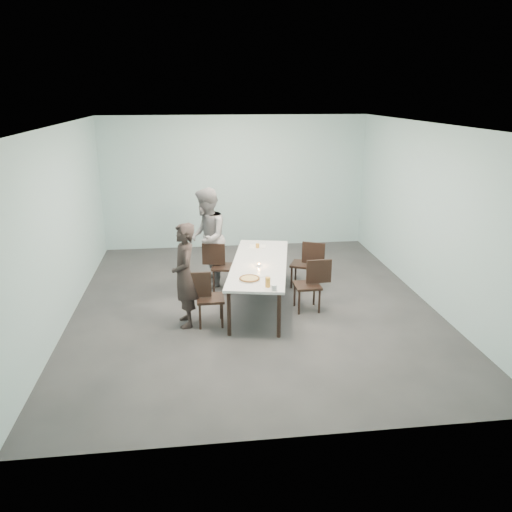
{
  "coord_description": "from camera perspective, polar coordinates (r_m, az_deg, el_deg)",
  "views": [
    {
      "loc": [
        -0.92,
        -7.83,
        3.48
      ],
      "look_at": [
        0.0,
        -0.37,
        1.0
      ],
      "focal_mm": 35.0,
      "sensor_mm": 36.0,
      "label": 1
    }
  ],
  "objects": [
    {
      "name": "chair_near_left",
      "position": [
        7.76,
        -5.85,
        -4.4
      ],
      "size": [
        0.61,
        0.42,
        0.87
      ],
      "rotation": [
        0.0,
        0.0,
        0.01
      ],
      "color": "black",
      "rests_on": "ground"
    },
    {
      "name": "ground",
      "position": [
        8.62,
        -0.31,
        -5.55
      ],
      "size": [
        7.0,
        7.0,
        0.0
      ],
      "primitive_type": "plane",
      "color": "#333335",
      "rests_on": "ground"
    },
    {
      "name": "amber_tumbler",
      "position": [
        9.16,
        0.17,
        1.18
      ],
      "size": [
        0.07,
        0.07,
        0.08
      ],
      "primitive_type": "cylinder",
      "color": "orange",
      "rests_on": "table"
    },
    {
      "name": "beer_glass",
      "position": [
        7.32,
        1.35,
        -3.01
      ],
      "size": [
        0.08,
        0.08,
        0.15
      ],
      "primitive_type": "cylinder",
      "color": "orange",
      "rests_on": "table"
    },
    {
      "name": "tealight",
      "position": [
        8.21,
        0.32,
        -1.02
      ],
      "size": [
        0.06,
        0.06,
        0.05
      ],
      "color": "silver",
      "rests_on": "table"
    },
    {
      "name": "room_shell",
      "position": [
        8.02,
        -0.33,
        7.81
      ],
      "size": [
        6.02,
        7.02,
        3.01
      ],
      "color": "#A7CED2",
      "rests_on": "ground"
    },
    {
      "name": "menu",
      "position": [
        9.25,
        0.17,
        1.11
      ],
      "size": [
        0.34,
        0.27,
        0.01
      ],
      "primitive_type": "cube",
      "rotation": [
        0.0,
        0.0,
        -0.2
      ],
      "color": "silver",
      "rests_on": "table"
    },
    {
      "name": "diner_near",
      "position": [
        7.69,
        -8.15,
        -2.2
      ],
      "size": [
        0.47,
        0.64,
        1.63
      ],
      "primitive_type": "imported",
      "rotation": [
        0.0,
        0.0,
        -1.43
      ],
      "color": "black",
      "rests_on": "ground"
    },
    {
      "name": "pizza",
      "position": [
        7.61,
        -0.75,
        -2.61
      ],
      "size": [
        0.34,
        0.34,
        0.04
      ],
      "color": "white",
      "rests_on": "table"
    },
    {
      "name": "table",
      "position": [
        8.41,
        0.41,
        -1.09
      ],
      "size": [
        1.39,
        2.73,
        0.75
      ],
      "rotation": [
        0.0,
        0.0,
        -0.2
      ],
      "color": "white",
      "rests_on": "ground"
    },
    {
      "name": "chair_far_left",
      "position": [
        9.13,
        -4.17,
        -0.82
      ],
      "size": [
        0.64,
        0.5,
        0.87
      ],
      "rotation": [
        0.0,
        0.0,
        -0.21
      ],
      "color": "black",
      "rests_on": "ground"
    },
    {
      "name": "side_plate",
      "position": [
        7.8,
        0.65,
        -2.18
      ],
      "size": [
        0.18,
        0.18,
        0.01
      ],
      "primitive_type": "cylinder",
      "color": "white",
      "rests_on": "table"
    },
    {
      "name": "diner_far",
      "position": [
        9.21,
        -5.67,
        2.05
      ],
      "size": [
        0.76,
        0.95,
        1.84
      ],
      "primitive_type": "imported",
      "rotation": [
        0.0,
        0.0,
        -1.65
      ],
      "color": "gray",
      "rests_on": "ground"
    },
    {
      "name": "chair_near_right",
      "position": [
        8.3,
        6.43,
        -2.89
      ],
      "size": [
        0.62,
        0.43,
        0.87
      ],
      "rotation": [
        0.0,
        0.0,
        3.17
      ],
      "color": "black",
      "rests_on": "ground"
    },
    {
      "name": "chair_far_right",
      "position": [
        9.27,
        5.87,
        -0.58
      ],
      "size": [
        0.65,
        0.56,
        0.87
      ],
      "rotation": [
        0.0,
        0.0,
        2.72
      ],
      "color": "black",
      "rests_on": "ground"
    },
    {
      "name": "water_tumbler",
      "position": [
        7.2,
        2.08,
        -3.64
      ],
      "size": [
        0.08,
        0.08,
        0.09
      ],
      "primitive_type": "cylinder",
      "color": "silver",
      "rests_on": "table"
    }
  ]
}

